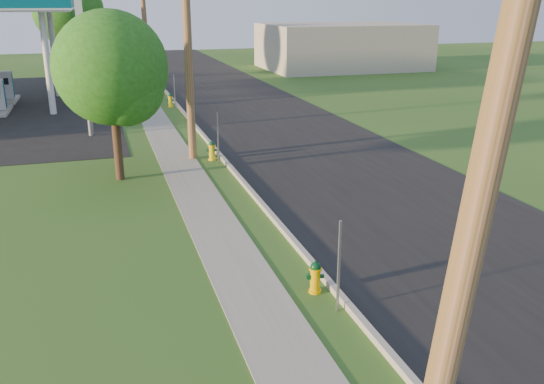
# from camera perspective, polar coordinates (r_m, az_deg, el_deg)

# --- Properties ---
(road) EXTENTS (8.00, 120.00, 0.02)m
(road) POSITION_cam_1_polar(r_m,az_deg,el_deg) (18.69, 11.49, -0.90)
(road) COLOR black
(road) RESTS_ON ground
(curb) EXTENTS (0.15, 120.00, 0.15)m
(curb) POSITION_cam_1_polar(r_m,az_deg,el_deg) (17.20, -0.35, -2.01)
(curb) COLOR #99968D
(curb) RESTS_ON ground
(sidewalk) EXTENTS (1.50, 120.00, 0.03)m
(sidewalk) POSITION_cam_1_polar(r_m,az_deg,el_deg) (16.84, -6.07, -2.80)
(sidewalk) COLOR gray
(sidewalk) RESTS_ON ground
(utility_pole_near) EXTENTS (1.40, 0.32, 9.48)m
(utility_pole_near) POSITION_cam_1_polar(r_m,az_deg,el_deg) (5.80, 20.79, 4.30)
(utility_pole_near) COLOR brown
(utility_pole_near) RESTS_ON ground
(utility_pole_mid) EXTENTS (1.40, 0.32, 9.80)m
(utility_pole_mid) POSITION_cam_1_polar(r_m,az_deg,el_deg) (22.73, -8.39, 15.43)
(utility_pole_mid) COLOR brown
(utility_pole_mid) RESTS_ON ground
(utility_pole_far) EXTENTS (1.40, 0.32, 9.50)m
(utility_pole_far) POSITION_cam_1_polar(r_m,az_deg,el_deg) (40.61, -12.52, 16.27)
(utility_pole_far) COLOR brown
(utility_pole_far) RESTS_ON ground
(sign_post_near) EXTENTS (0.05, 0.04, 2.00)m
(sign_post_near) POSITION_cam_1_polar(r_m,az_deg,el_deg) (11.74, 6.65, -7.40)
(sign_post_near) COLOR gray
(sign_post_near) RESTS_ON ground
(sign_post_mid) EXTENTS (0.05, 0.04, 2.00)m
(sign_post_mid) POSITION_cam_1_polar(r_m,az_deg,el_deg) (22.46, -5.37, 5.30)
(sign_post_mid) COLOR gray
(sign_post_mid) RESTS_ON ground
(sign_post_far) EXTENTS (0.05, 0.04, 2.00)m
(sign_post_far) POSITION_cam_1_polar(r_m,az_deg,el_deg) (34.30, -9.63, 9.71)
(sign_post_far) COLOR gray
(sign_post_far) RESTS_ON ground
(fuel_pump_se) EXTENTS (1.20, 3.20, 1.90)m
(fuel_pump_se) POSITION_cam_1_polar(r_m,az_deg,el_deg) (40.17, -24.86, 9.14)
(fuel_pump_se) COLOR #99968D
(fuel_pump_se) RESTS_ON ground
(price_pylon) EXTENTS (0.34, 2.04, 6.85)m
(price_pylon) POSITION_cam_1_polar(r_m,az_deg,el_deg) (27.95, -18.54, 16.24)
(price_pylon) COLOR gray
(price_pylon) RESTS_ON ground
(distant_building) EXTENTS (14.00, 10.00, 4.00)m
(distant_building) POSITION_cam_1_polar(r_m,az_deg,el_deg) (55.22, 6.89, 14.14)
(distant_building) COLOR #9D9586
(distant_building) RESTS_ON ground
(tree_verge) EXTENTS (3.86, 3.86, 5.85)m
(tree_verge) POSITION_cam_1_polar(r_m,az_deg,el_deg) (20.48, -15.36, 11.32)
(tree_verge) COLOR #382417
(tree_verge) RESTS_ON ground
(tree_lot) EXTENTS (5.20, 5.20, 7.89)m
(tree_lot) POSITION_cam_1_polar(r_m,az_deg,el_deg) (47.53, -19.38, 16.30)
(tree_lot) COLOR #382417
(tree_lot) RESTS_ON ground
(hydrant_near) EXTENTS (0.39, 0.35, 0.76)m
(hydrant_near) POSITION_cam_1_polar(r_m,az_deg,el_deg) (12.70, 4.31, -8.39)
(hydrant_near) COLOR #DCA500
(hydrant_near) RESTS_ON ground
(hydrant_mid) EXTENTS (0.42, 0.38, 0.81)m
(hydrant_mid) POSITION_cam_1_polar(r_m,az_deg,el_deg) (23.10, -5.98, 4.12)
(hydrant_mid) COLOR yellow
(hydrant_mid) RESTS_ON ground
(hydrant_far) EXTENTS (0.43, 0.38, 0.83)m
(hydrant_far) POSITION_cam_1_polar(r_m,az_deg,el_deg) (35.23, -10.04, 8.94)
(hydrant_far) COLOR yellow
(hydrant_far) RESTS_ON ground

